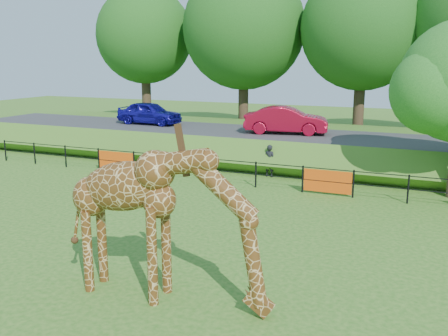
# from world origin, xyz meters

# --- Properties ---
(ground) EXTENTS (90.00, 90.00, 0.00)m
(ground) POSITION_xyz_m (0.00, 0.00, 0.00)
(ground) COLOR #296218
(ground) RESTS_ON ground
(giraffe) EXTENTS (4.98, 1.06, 3.54)m
(giraffe) POSITION_xyz_m (1.52, -2.14, 1.77)
(giraffe) COLOR #593312
(giraffe) RESTS_ON ground
(perimeter_fence) EXTENTS (28.07, 0.10, 1.10)m
(perimeter_fence) POSITION_xyz_m (0.00, 8.00, 0.55)
(perimeter_fence) COLOR black
(perimeter_fence) RESTS_ON ground
(embankment) EXTENTS (40.00, 9.00, 1.30)m
(embankment) POSITION_xyz_m (0.00, 15.50, 0.65)
(embankment) COLOR #296218
(embankment) RESTS_ON ground
(road) EXTENTS (40.00, 5.00, 0.12)m
(road) POSITION_xyz_m (0.00, 14.00, 1.36)
(road) COLOR #313134
(road) RESTS_ON embankment
(car_blue) EXTENTS (4.00, 1.72, 1.35)m
(car_blue) POSITION_xyz_m (-9.12, 14.50, 2.09)
(car_blue) COLOR #1B14A8
(car_blue) RESTS_ON road
(car_red) EXTENTS (4.51, 2.26, 1.42)m
(car_red) POSITION_xyz_m (-0.51, 14.05, 2.13)
(car_red) COLOR #B00C29
(car_red) RESTS_ON road
(visitor) EXTENTS (0.60, 0.45, 1.48)m
(visitor) POSITION_xyz_m (-0.08, 10.06, 0.74)
(visitor) COLOR black
(visitor) RESTS_ON ground
(bg_tree_line) EXTENTS (37.30, 8.80, 11.82)m
(bg_tree_line) POSITION_xyz_m (1.89, 22.00, 7.19)
(bg_tree_line) COLOR #322616
(bg_tree_line) RESTS_ON ground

